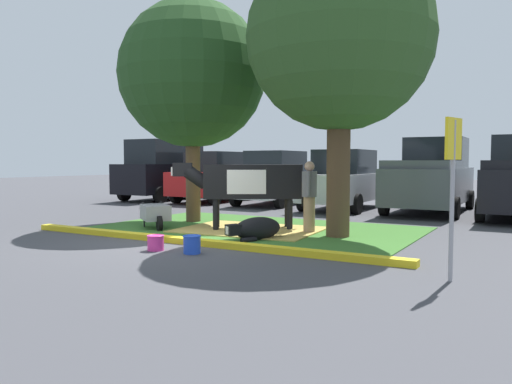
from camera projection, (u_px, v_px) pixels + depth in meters
name	position (u px, v px, depth m)	size (l,w,h in m)	color
ground_plane	(176.00, 241.00, 10.21)	(80.00, 80.00, 0.00)	#424247
grass_island	(255.00, 229.00, 12.04)	(7.53, 4.79, 0.02)	#386B28
curb_yellow	(190.00, 241.00, 9.84)	(8.73, 0.24, 0.12)	yellow
hay_bedding	(250.00, 230.00, 11.74)	(3.20, 2.40, 0.04)	tan
shade_tree_left	(192.00, 75.00, 13.24)	(3.89, 3.89, 5.89)	brown
shade_tree_right	(340.00, 38.00, 10.52)	(3.96, 3.96, 6.24)	#4C3823
cow_holstein	(248.00, 182.00, 11.86)	(2.82, 2.03, 1.60)	black
calf_lying	(256.00, 229.00, 10.34)	(0.90, 1.31, 0.48)	black
person_handler	(309.00, 195.00, 11.27)	(0.34, 0.51, 1.63)	#9E7F5B
wheelbarrow	(156.00, 213.00, 12.10)	(1.44, 1.27, 0.63)	gray
parking_sign	(453.00, 167.00, 6.71)	(0.15, 0.44, 2.21)	#99999E
bucket_pink	(156.00, 242.00, 9.16)	(0.32, 0.32, 0.28)	#EA3893
bucket_blue	(192.00, 244.00, 8.85)	(0.33, 0.33, 0.32)	blue
suv_black	(166.00, 170.00, 21.33)	(2.16, 4.62, 2.52)	black
sedan_red	(216.00, 177.00, 20.27)	(2.06, 4.42, 2.02)	red
hatchback_white	(276.00, 179.00, 18.88)	(2.06, 4.42, 2.02)	silver
sedan_silver	(345.00, 180.00, 17.03)	(2.06, 4.42, 2.02)	silver
pickup_truck_maroon	(431.00, 177.00, 16.11)	(2.26, 5.42, 2.42)	#4C5156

